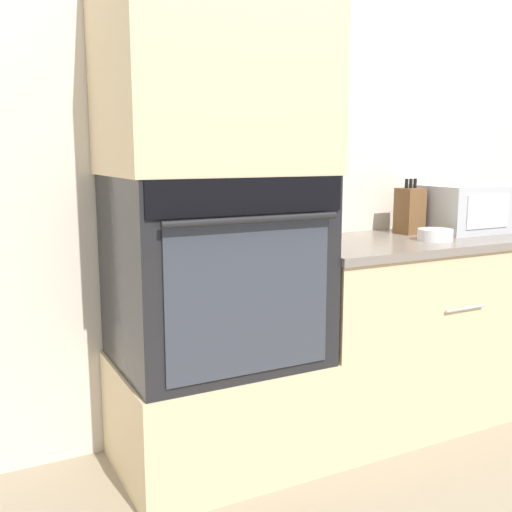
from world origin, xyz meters
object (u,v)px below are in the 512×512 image
(bowl, at_px, (435,235))
(condiment_jar_far, at_px, (315,237))
(wall_oven, at_px, (216,269))
(microwave, at_px, (462,208))
(knife_block, at_px, (410,211))
(condiment_jar_mid, at_px, (334,226))
(condiment_jar_near, at_px, (324,230))

(bowl, relative_size, condiment_jar_far, 2.16)
(wall_oven, distance_m, microwave, 1.38)
(wall_oven, xyz_separation_m, condiment_jar_far, (0.47, 0.02, 0.09))
(wall_oven, relative_size, knife_block, 2.88)
(wall_oven, bearing_deg, condiment_jar_far, 2.32)
(knife_block, height_order, condiment_jar_mid, knife_block)
(microwave, distance_m, condiment_jar_far, 0.90)
(knife_block, bearing_deg, microwave, -9.66)
(wall_oven, relative_size, microwave, 1.76)
(condiment_jar_near, distance_m, condiment_jar_mid, 0.14)
(wall_oven, bearing_deg, microwave, 2.98)
(condiment_jar_mid, height_order, condiment_jar_far, condiment_jar_mid)
(condiment_jar_mid, bearing_deg, bowl, -44.34)
(knife_block, distance_m, bowl, 0.25)
(condiment_jar_near, height_order, condiment_jar_far, condiment_jar_near)
(knife_block, distance_m, condiment_jar_far, 0.62)
(microwave, distance_m, bowl, 0.40)
(microwave, height_order, condiment_jar_far, microwave)
(microwave, bearing_deg, knife_block, 170.34)
(bowl, height_order, condiment_jar_mid, condiment_jar_mid)
(knife_block, xyz_separation_m, condiment_jar_far, (-0.60, -0.10, -0.08))
(microwave, bearing_deg, bowl, -152.45)
(bowl, bearing_deg, condiment_jar_mid, 135.66)
(bowl, bearing_deg, microwave, 27.55)
(condiment_jar_far, bearing_deg, bowl, -13.19)
(knife_block, height_order, bowl, knife_block)
(knife_block, xyz_separation_m, bowl, (-0.05, -0.23, -0.09))
(microwave, bearing_deg, condiment_jar_mid, 168.66)
(knife_block, bearing_deg, condiment_jar_near, -179.92)
(wall_oven, bearing_deg, knife_block, 6.45)
(condiment_jar_near, bearing_deg, microwave, -3.59)
(microwave, distance_m, condiment_jar_near, 0.79)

